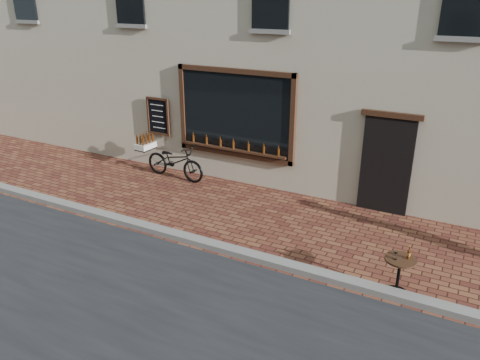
% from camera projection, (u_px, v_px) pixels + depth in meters
% --- Properties ---
extents(ground, '(90.00, 90.00, 0.00)m').
position_uv_depth(ground, '(237.00, 261.00, 8.76)').
color(ground, '#4C2018').
rests_on(ground, ground).
extents(kerb, '(90.00, 0.25, 0.12)m').
position_uv_depth(kerb, '(242.00, 253.00, 8.90)').
color(kerb, slate).
rests_on(kerb, ground).
extents(cargo_bicycle, '(2.15, 0.75, 1.03)m').
position_uv_depth(cargo_bicycle, '(174.00, 161.00, 12.50)').
color(cargo_bicycle, black).
rests_on(cargo_bicycle, ground).
extents(bistro_table, '(0.52, 0.52, 0.89)m').
position_uv_depth(bistro_table, '(399.00, 269.00, 7.65)').
color(bistro_table, black).
rests_on(bistro_table, ground).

